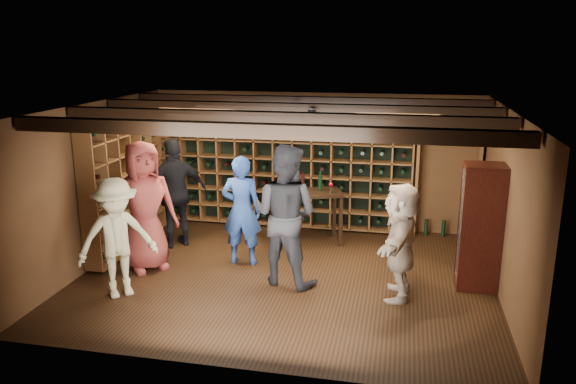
% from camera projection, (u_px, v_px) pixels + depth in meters
% --- Properties ---
extents(ground, '(6.00, 6.00, 0.00)m').
position_uv_depth(ground, '(285.00, 276.00, 8.34)').
color(ground, black).
rests_on(ground, ground).
extents(room_shell, '(6.00, 6.00, 6.00)m').
position_uv_depth(room_shell, '(286.00, 113.00, 7.77)').
color(room_shell, '#50321B').
rests_on(room_shell, ground).
extents(wine_rack_back, '(4.65, 0.30, 2.20)m').
position_uv_depth(wine_rack_back, '(284.00, 167.00, 10.36)').
color(wine_rack_back, brown).
rests_on(wine_rack_back, ground).
extents(wine_rack_left, '(0.30, 2.65, 2.20)m').
position_uv_depth(wine_rack_left, '(130.00, 179.00, 9.39)').
color(wine_rack_left, brown).
rests_on(wine_rack_left, ground).
extents(crate_shelf, '(1.20, 0.32, 2.07)m').
position_uv_depth(crate_shelf, '(450.00, 150.00, 9.66)').
color(crate_shelf, brown).
rests_on(crate_shelf, ground).
extents(display_cabinet, '(0.55, 0.50, 1.75)m').
position_uv_depth(display_cabinet, '(479.00, 229.00, 7.78)').
color(display_cabinet, black).
rests_on(display_cabinet, ground).
extents(man_blue_shirt, '(0.64, 0.43, 1.72)m').
position_uv_depth(man_blue_shirt, '(242.00, 210.00, 8.66)').
color(man_blue_shirt, navy).
rests_on(man_blue_shirt, ground).
extents(man_grey_suit, '(1.16, 1.01, 2.02)m').
position_uv_depth(man_grey_suit, '(285.00, 215.00, 7.91)').
color(man_grey_suit, black).
rests_on(man_grey_suit, ground).
extents(guest_red_floral, '(1.13, 1.13, 1.98)m').
position_uv_depth(guest_red_floral, '(145.00, 206.00, 8.40)').
color(guest_red_floral, maroon).
rests_on(guest_red_floral, ground).
extents(guest_woman_black, '(1.11, 1.06, 1.85)m').
position_uv_depth(guest_woman_black, '(176.00, 193.00, 9.40)').
color(guest_woman_black, black).
rests_on(guest_woman_black, ground).
extents(guest_khaki, '(1.21, 1.16, 1.65)m').
position_uv_depth(guest_khaki, '(117.00, 238.00, 7.53)').
color(guest_khaki, tan).
rests_on(guest_khaki, ground).
extents(guest_beige, '(0.57, 1.51, 1.60)m').
position_uv_depth(guest_beige, '(400.00, 241.00, 7.49)').
color(guest_beige, tan).
rests_on(guest_beige, ground).
extents(tasting_table, '(1.34, 0.98, 1.19)m').
position_uv_depth(tasting_table, '(306.00, 198.00, 9.56)').
color(tasting_table, black).
rests_on(tasting_table, ground).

